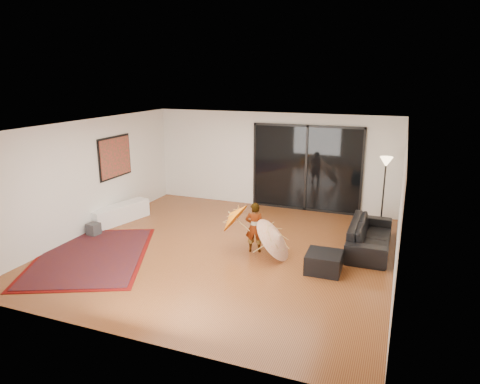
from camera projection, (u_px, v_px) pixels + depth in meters
The scene contains 17 objects.
floor at pixel (224, 250), 9.35m from camera, with size 7.00×7.00×0.00m, color brown.
ceiling at pixel (223, 126), 8.63m from camera, with size 7.00×7.00×0.00m, color white.
wall_back at pixel (272, 160), 12.14m from camera, with size 7.00×7.00×0.00m, color silver.
wall_front at pixel (123, 252), 5.84m from camera, with size 7.00×7.00×0.00m, color silver.
wall_left at pixel (89, 177), 10.20m from camera, with size 7.00×7.00×0.00m, color silver.
wall_right at pixel (400, 208), 7.78m from camera, with size 7.00×7.00×0.00m, color silver.
sliding_door at pixel (306, 168), 11.81m from camera, with size 3.06×0.07×2.40m.
painting at pixel (115, 157), 11.01m from camera, with size 0.04×1.28×1.08m.
media_console at pixel (120, 213), 11.07m from camera, with size 0.42×1.66×0.46m, color white.
speaker at pixel (94, 229), 10.16m from camera, with size 0.26×0.26×0.30m, color #424244.
persian_rug at pixel (91, 256), 9.01m from camera, with size 3.34×3.78×0.02m.
sofa at pixel (370, 236), 9.31m from camera, with size 2.14×0.84×0.63m, color black.
ottoman at pixel (324, 262), 8.28m from camera, with size 0.67×0.67×0.38m, color black.
floor_lamp at pixel (385, 172), 10.33m from camera, with size 0.31×0.31×1.80m.
child at pixel (255, 227), 9.13m from camera, with size 0.40×0.26×1.10m, color #999999.
parasol_orange at pixel (230, 217), 9.22m from camera, with size 0.59×0.75×0.85m.
parasol_white at pixel (280, 235), 8.80m from camera, with size 0.78×0.99×1.00m.
Camera 1 is at (3.43, -7.98, 3.69)m, focal length 32.00 mm.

